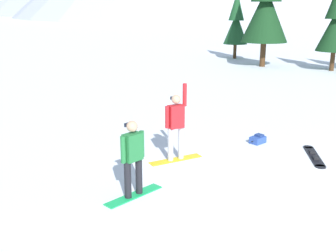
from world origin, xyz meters
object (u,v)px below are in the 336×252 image
(loose_snowboard_near_left, at_px, (314,156))
(pine_tree_short, at_px, (236,22))
(snowboarder_midground, at_px, (176,125))
(pine_tree_broad, at_px, (266,4))
(snowboarder_foreground, at_px, (133,157))
(backpack_blue, at_px, (258,139))

(loose_snowboard_near_left, relative_size, pine_tree_short, 0.36)
(snowboarder_midground, height_order, pine_tree_broad, pine_tree_broad)
(snowboarder_foreground, bearing_deg, snowboarder_midground, 82.18)
(backpack_blue, xyz_separation_m, pine_tree_broad, (-0.86, 16.84, 3.97))
(backpack_blue, bearing_deg, snowboarder_foreground, -117.98)
(snowboarder_midground, height_order, loose_snowboard_near_left, snowboarder_midground)
(snowboarder_foreground, relative_size, pine_tree_short, 0.33)
(loose_snowboard_near_left, bearing_deg, snowboarder_midground, -160.43)
(snowboarder_foreground, bearing_deg, pine_tree_broad, 85.97)
(backpack_blue, distance_m, pine_tree_broad, 17.32)
(snowboarder_foreground, distance_m, snowboarder_midground, 2.40)
(pine_tree_broad, bearing_deg, snowboarder_foreground, -94.03)
(snowboarder_foreground, distance_m, pine_tree_short, 25.38)
(snowboarder_foreground, height_order, loose_snowboard_near_left, snowboarder_foreground)
(pine_tree_broad, distance_m, pine_tree_short, 4.83)
(pine_tree_short, bearing_deg, snowboarder_foreground, -88.03)
(loose_snowboard_near_left, relative_size, pine_tree_broad, 0.25)
(snowboarder_midground, xyz_separation_m, pine_tree_short, (-1.20, 22.92, 1.80))
(snowboarder_foreground, distance_m, pine_tree_broad, 21.57)
(loose_snowboard_near_left, height_order, pine_tree_short, pine_tree_short)
(snowboarder_midground, relative_size, backpack_blue, 3.79)
(snowboarder_midground, distance_m, pine_tree_short, 23.02)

